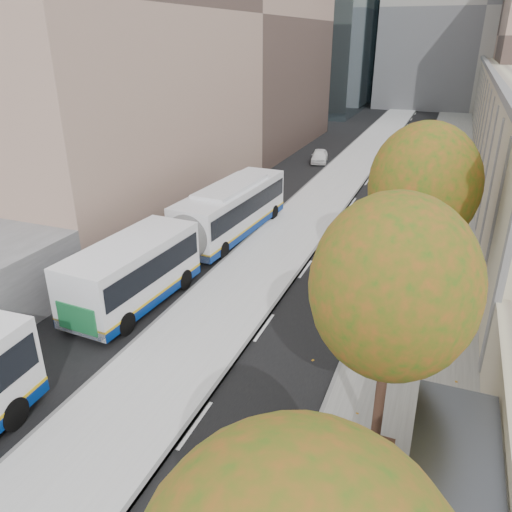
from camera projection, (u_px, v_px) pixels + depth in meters
The scene contains 10 objects.
bus_platform at pixel (319, 202), 35.57m from camera, with size 4.25×150.00×0.15m, color silver.
sidewalk at pixel (437, 216), 32.90m from camera, with size 4.75×150.00×0.08m, color slate.
building_midrise at pixel (129, 16), 41.90m from camera, with size 24.00×46.00×25.00m, color tan.
building_far_block at pixel (485, 8), 78.16m from camera, with size 30.00×18.00×30.00m, color gray.
bus_shelter at pixel (463, 466), 11.04m from camera, with size 1.90×4.40×2.53m.
tree_c at pixel (394, 288), 12.24m from camera, with size 4.20×4.20×7.28m.
tree_d at pixel (424, 186), 19.82m from camera, with size 4.40×4.40×7.60m.
bus_far at pixel (197, 231), 25.98m from camera, with size 3.61×17.76×2.94m.
cyclist at pixel (232, 492), 12.15m from camera, with size 0.61×1.59×1.98m.
distant_car at pixel (319, 156), 46.82m from camera, with size 1.44×3.58×1.22m, color white.
Camera 1 is at (4.43, 1.63, 10.91)m, focal length 35.00 mm.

